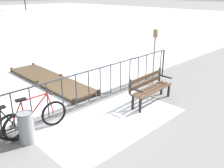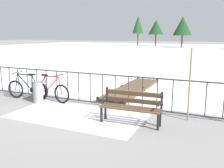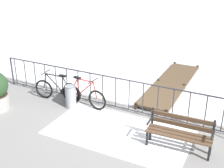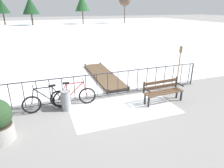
# 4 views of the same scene
# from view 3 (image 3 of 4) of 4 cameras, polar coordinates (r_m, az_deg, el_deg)

# --- Properties ---
(ground_plane) EXTENTS (160.00, 160.00, 0.00)m
(ground_plane) POSITION_cam_3_polar(r_m,az_deg,el_deg) (9.37, 1.94, -5.03)
(ground_plane) COLOR gray
(snow_patch) EXTENTS (3.89, 2.07, 0.01)m
(snow_patch) POSITION_cam_3_polar(r_m,az_deg,el_deg) (8.26, 1.24, -9.21)
(snow_patch) COLOR white
(snow_patch) RESTS_ON ground
(railing_fence) EXTENTS (9.06, 0.06, 1.07)m
(railing_fence) POSITION_cam_3_polar(r_m,az_deg,el_deg) (9.12, 1.98, -1.93)
(railing_fence) COLOR #2D2D33
(railing_fence) RESTS_ON ground
(bicycle_near_railing) EXTENTS (1.71, 0.52, 0.97)m
(bicycle_near_railing) POSITION_cam_3_polar(r_m,az_deg,el_deg) (9.53, -5.47, -2.12)
(bicycle_near_railing) COLOR black
(bicycle_near_railing) RESTS_ON ground
(bicycle_second) EXTENTS (1.71, 0.52, 0.97)m
(bicycle_second) POSITION_cam_3_polar(r_m,az_deg,el_deg) (9.98, -10.38, -1.21)
(bicycle_second) COLOR black
(bicycle_second) RESTS_ON ground
(park_bench) EXTENTS (1.62, 0.55, 0.89)m
(park_bench) POSITION_cam_3_polar(r_m,az_deg,el_deg) (7.59, 12.92, -8.60)
(park_bench) COLOR brown
(park_bench) RESTS_ON ground
(trash_bin) EXTENTS (0.35, 0.35, 0.73)m
(trash_bin) POSITION_cam_3_polar(r_m,az_deg,el_deg) (9.49, -7.94, -2.35)
(trash_bin) COLOR gray
(trash_bin) RESTS_ON ground
(wooden_dock) EXTENTS (1.10, 4.48, 0.20)m
(wooden_dock) POSITION_cam_3_polar(r_m,az_deg,el_deg) (11.19, 11.27, 0.10)
(wooden_dock) COLOR brown
(wooden_dock) RESTS_ON ground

